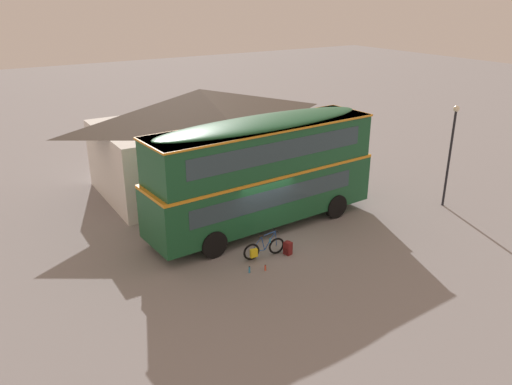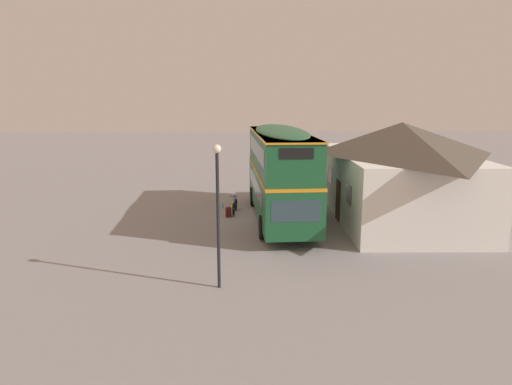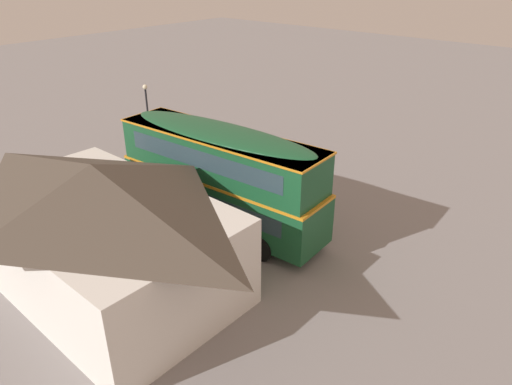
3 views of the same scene
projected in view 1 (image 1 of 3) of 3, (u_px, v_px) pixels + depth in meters
name	position (u px, v px, depth m)	size (l,w,h in m)	color
ground_plane	(265.00, 239.00, 21.21)	(120.00, 120.00, 0.00)	gray
double_decker_bus	(263.00, 169.00, 21.43)	(10.49, 3.06, 4.79)	black
touring_bicycle	(263.00, 249.00, 19.61)	(1.77, 0.46, 1.05)	black
backpack_on_ground	(288.00, 247.00, 19.88)	(0.35, 0.34, 0.56)	maroon
water_bottle_red_squeeze	(265.00, 268.00, 18.77)	(0.07, 0.07, 0.23)	#D84C33
water_bottle_blue_sports	(249.00, 270.00, 18.62)	(0.07, 0.07, 0.26)	#338CBF
pub_building	(201.00, 137.00, 26.32)	(10.71, 6.71, 5.05)	silver
street_lamp	(451.00, 146.00, 23.47)	(0.28, 0.28, 4.83)	black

